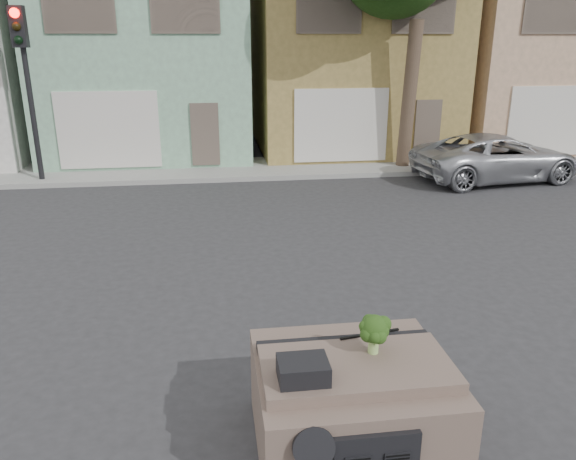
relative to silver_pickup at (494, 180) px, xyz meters
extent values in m
plane|color=#303033|center=(-7.36, -8.15, 0.00)|extent=(120.00, 120.00, 0.00)
cube|color=gray|center=(-7.36, 2.35, 0.07)|extent=(40.00, 3.00, 0.15)
cube|color=#84B493|center=(-10.86, 6.35, 3.77)|extent=(7.20, 8.20, 7.55)
cube|color=olive|center=(-3.36, 6.35, 3.77)|extent=(7.20, 8.20, 7.55)
cube|color=tan|center=(4.14, 6.35, 3.77)|extent=(7.20, 8.20, 7.55)
imported|color=#AEB0B6|center=(0.00, 0.00, 0.00)|extent=(5.42, 3.01, 1.43)
cube|color=black|center=(-13.86, 1.35, 2.55)|extent=(0.40, 0.40, 5.10)
cube|color=#18350E|center=(-2.36, 1.65, 4.25)|extent=(4.40, 4.00, 8.50)
cube|color=brown|center=(-7.36, -11.15, 0.56)|extent=(2.00, 1.80, 1.12)
cube|color=black|center=(-7.94, -11.50, 1.22)|extent=(0.48, 0.38, 0.20)
cube|color=black|center=(-7.08, -10.77, 1.13)|extent=(0.69, 0.15, 0.02)
cube|color=#1F3A11|center=(-7.15, -11.13, 1.34)|extent=(0.45, 0.45, 0.43)
camera|label=1|loc=(-8.71, -16.04, 4.20)|focal=35.00mm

